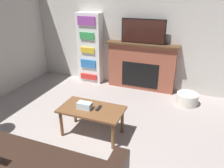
{
  "coord_description": "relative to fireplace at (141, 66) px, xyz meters",
  "views": [
    {
      "loc": [
        1.16,
        -0.58,
        2.13
      ],
      "look_at": [
        -0.01,
        2.51,
        0.69
      ],
      "focal_mm": 35.0,
      "sensor_mm": 36.0,
      "label": 1
    }
  ],
  "objects": [
    {
      "name": "tv",
      "position": [
        -0.0,
        -0.02,
        0.78
      ],
      "size": [
        0.94,
        0.03,
        0.51
      ],
      "color": "black",
      "rests_on": "fireplace"
    },
    {
      "name": "tissue_box",
      "position": [
        -0.38,
        -2.02,
        -0.02
      ],
      "size": [
        0.22,
        0.12,
        0.1
      ],
      "color": "silver",
      "rests_on": "coffee_table"
    },
    {
      "name": "storage_basket",
      "position": [
        1.06,
        -0.43,
        -0.42
      ],
      "size": [
        0.42,
        0.42,
        0.23
      ],
      "color": "silver",
      "rests_on": "ground_plane"
    },
    {
      "name": "coffee_table",
      "position": [
        -0.28,
        -1.99,
        -0.13
      ],
      "size": [
        0.97,
        0.53,
        0.46
      ],
      "color": "brown",
      "rests_on": "ground_plane"
    },
    {
      "name": "remote_control",
      "position": [
        -0.18,
        -1.95,
        -0.06
      ],
      "size": [
        0.04,
        0.15,
        0.02
      ],
      "color": "black",
      "rests_on": "coffee_table"
    },
    {
      "name": "wall_back",
      "position": [
        -0.13,
        0.14,
        0.82
      ],
      "size": [
        6.06,
        0.06,
        2.7
      ],
      "color": "beige",
      "rests_on": "ground_plane"
    },
    {
      "name": "bookshelf",
      "position": [
        -1.25,
        -0.02,
        0.29
      ],
      "size": [
        0.57,
        0.29,
        1.65
      ],
      "color": "white",
      "rests_on": "ground_plane"
    },
    {
      "name": "fireplace",
      "position": [
        0.0,
        0.0,
        0.0
      ],
      "size": [
        1.59,
        0.28,
        1.05
      ],
      "color": "brown",
      "rests_on": "ground_plane"
    }
  ]
}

